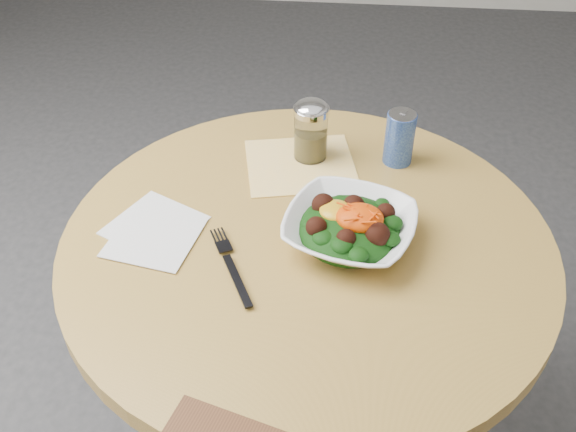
# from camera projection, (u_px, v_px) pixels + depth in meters

# --- Properties ---
(table) EXTENTS (0.90, 0.90, 0.75)m
(table) POSITION_uv_depth(u_px,v_px,m) (305.00, 308.00, 1.30)
(table) COLOR black
(table) RESTS_ON ground
(cloth_napkin) EXTENTS (0.26, 0.24, 0.00)m
(cloth_napkin) POSITION_uv_depth(u_px,v_px,m) (301.00, 165.00, 1.34)
(cloth_napkin) COLOR #FCAE0D
(cloth_napkin) RESTS_ON table
(paper_napkins) EXTENTS (0.20, 0.22, 0.00)m
(paper_napkins) POSITION_uv_depth(u_px,v_px,m) (154.00, 231.00, 1.18)
(paper_napkins) COLOR silver
(paper_napkins) RESTS_ON table
(salad_bowl) EXTENTS (0.28, 0.28, 0.09)m
(salad_bowl) POSITION_uv_depth(u_px,v_px,m) (350.00, 227.00, 1.14)
(salad_bowl) COLOR white
(salad_bowl) RESTS_ON table
(fork) EXTENTS (0.11, 0.19, 0.00)m
(fork) POSITION_uv_depth(u_px,v_px,m) (230.00, 263.00, 1.11)
(fork) COLOR black
(fork) RESTS_ON table
(spice_shaker) EXTENTS (0.07, 0.07, 0.13)m
(spice_shaker) POSITION_uv_depth(u_px,v_px,m) (311.00, 131.00, 1.32)
(spice_shaker) COLOR silver
(spice_shaker) RESTS_ON table
(beverage_can) EXTENTS (0.06, 0.06, 0.12)m
(beverage_can) POSITION_uv_depth(u_px,v_px,m) (400.00, 138.00, 1.32)
(beverage_can) COLOR navy
(beverage_can) RESTS_ON table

